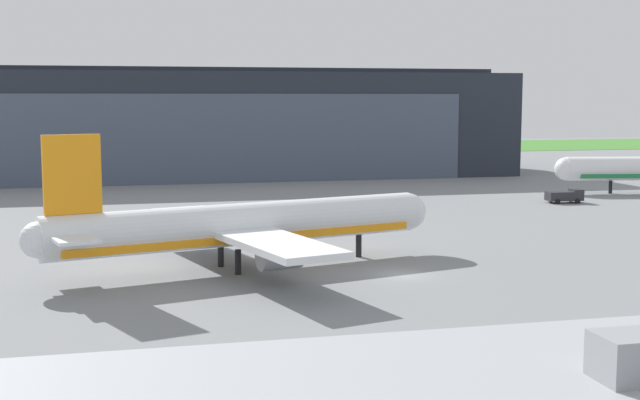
# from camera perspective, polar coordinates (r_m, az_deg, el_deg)

# --- Properties ---
(ground_plane) EXTENTS (440.00, 440.00, 0.00)m
(ground_plane) POSITION_cam_1_polar(r_m,az_deg,el_deg) (73.35, 5.51, -5.03)
(ground_plane) COLOR slate
(grass_field_strip) EXTENTS (440.00, 56.00, 0.08)m
(grass_field_strip) POSITION_cam_1_polar(r_m,az_deg,el_deg) (248.77, -8.05, 3.37)
(grass_field_strip) COLOR #41802F
(grass_field_strip) RESTS_ON ground_plane
(maintenance_hangar) EXTENTS (108.82, 37.58, 20.92)m
(maintenance_hangar) POSITION_cam_1_polar(r_m,az_deg,el_deg) (169.25, -6.33, 5.14)
(maintenance_hangar) COLOR #232833
(maintenance_hangar) RESTS_ON ground_plane
(airliner_near_left) EXTENTS (37.05, 31.31, 12.24)m
(airliner_near_left) POSITION_cam_1_polar(r_m,az_deg,el_deg) (75.12, -5.16, -1.74)
(airliner_near_left) COLOR silver
(airliner_near_left) RESTS_ON ground_plane
(stair_truck) EXTENTS (5.26, 2.87, 1.97)m
(stair_truck) POSITION_cam_1_polar(r_m,az_deg,el_deg) (127.24, 16.14, 0.28)
(stair_truck) COLOR #28282D
(stair_truck) RESTS_ON ground_plane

